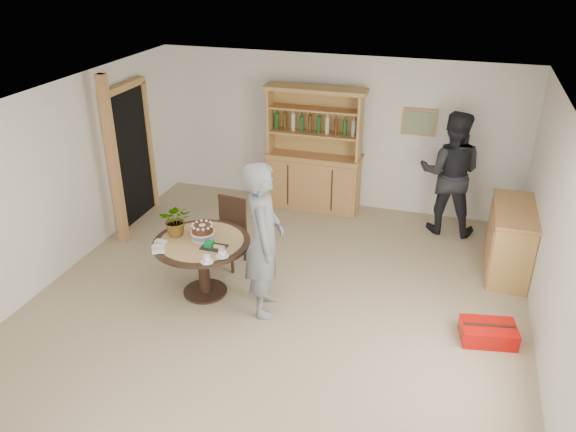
{
  "coord_description": "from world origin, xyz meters",
  "views": [
    {
      "loc": [
        1.84,
        -5.16,
        4.07
      ],
      "look_at": [
        0.03,
        0.7,
        1.05
      ],
      "focal_mm": 35.0,
      "sensor_mm": 36.0,
      "label": 1
    }
  ],
  "objects_px": {
    "hutch": "(314,168)",
    "adult_person": "(450,173)",
    "sideboard": "(510,240)",
    "dining_chair": "(229,227)",
    "red_suitcase": "(488,333)",
    "dining_table": "(202,251)",
    "teen_boy": "(264,240)"
  },
  "relations": [
    {
      "from": "sideboard",
      "to": "dining_table",
      "type": "height_order",
      "value": "sideboard"
    },
    {
      "from": "dining_table",
      "to": "adult_person",
      "type": "relative_size",
      "value": 0.63
    },
    {
      "from": "adult_person",
      "to": "red_suitcase",
      "type": "height_order",
      "value": "adult_person"
    },
    {
      "from": "sideboard",
      "to": "adult_person",
      "type": "height_order",
      "value": "adult_person"
    },
    {
      "from": "hutch",
      "to": "red_suitcase",
      "type": "xyz_separation_m",
      "value": [
        2.8,
        -2.87,
        -0.59
      ]
    },
    {
      "from": "hutch",
      "to": "adult_person",
      "type": "distance_m",
      "value": 2.19
    },
    {
      "from": "dining_chair",
      "to": "adult_person",
      "type": "bearing_deg",
      "value": 40.97
    },
    {
      "from": "sideboard",
      "to": "red_suitcase",
      "type": "xyz_separation_m",
      "value": [
        -0.24,
        -1.63,
        -0.37
      ]
    },
    {
      "from": "dining_chair",
      "to": "teen_boy",
      "type": "relative_size",
      "value": 0.49
    },
    {
      "from": "dining_table",
      "to": "teen_boy",
      "type": "height_order",
      "value": "teen_boy"
    },
    {
      "from": "dining_table",
      "to": "red_suitcase",
      "type": "bearing_deg",
      "value": 1.06
    },
    {
      "from": "red_suitcase",
      "to": "hutch",
      "type": "bearing_deg",
      "value": 123.97
    },
    {
      "from": "teen_boy",
      "to": "dining_chair",
      "type": "bearing_deg",
      "value": 24.8
    },
    {
      "from": "hutch",
      "to": "red_suitcase",
      "type": "relative_size",
      "value": 3.08
    },
    {
      "from": "hutch",
      "to": "teen_boy",
      "type": "distance_m",
      "value": 3.06
    },
    {
      "from": "dining_chair",
      "to": "adult_person",
      "type": "distance_m",
      "value": 3.4
    },
    {
      "from": "dining_table",
      "to": "red_suitcase",
      "type": "height_order",
      "value": "dining_table"
    },
    {
      "from": "sideboard",
      "to": "hutch",
      "type": "bearing_deg",
      "value": 157.79
    },
    {
      "from": "dining_table",
      "to": "teen_boy",
      "type": "xyz_separation_m",
      "value": [
        0.85,
        -0.1,
        0.35
      ]
    },
    {
      "from": "dining_table",
      "to": "adult_person",
      "type": "xyz_separation_m",
      "value": [
        2.81,
        2.7,
        0.34
      ]
    },
    {
      "from": "hutch",
      "to": "adult_person",
      "type": "bearing_deg",
      "value": -6.38
    },
    {
      "from": "hutch",
      "to": "sideboard",
      "type": "xyz_separation_m",
      "value": [
        3.04,
        -1.24,
        -0.22
      ]
    },
    {
      "from": "dining_table",
      "to": "red_suitcase",
      "type": "xyz_separation_m",
      "value": [
        3.46,
        0.06,
        -0.5
      ]
    },
    {
      "from": "sideboard",
      "to": "red_suitcase",
      "type": "distance_m",
      "value": 1.69
    },
    {
      "from": "hutch",
      "to": "sideboard",
      "type": "relative_size",
      "value": 1.62
    },
    {
      "from": "adult_person",
      "to": "dining_chair",
      "type": "bearing_deg",
      "value": 35.56
    },
    {
      "from": "hutch",
      "to": "adult_person",
      "type": "height_order",
      "value": "hutch"
    },
    {
      "from": "teen_boy",
      "to": "hutch",
      "type": "bearing_deg",
      "value": -13.67
    },
    {
      "from": "sideboard",
      "to": "adult_person",
      "type": "bearing_deg",
      "value": 131.4
    },
    {
      "from": "sideboard",
      "to": "teen_boy",
      "type": "bearing_deg",
      "value": -147.73
    },
    {
      "from": "sideboard",
      "to": "dining_table",
      "type": "distance_m",
      "value": 4.07
    },
    {
      "from": "sideboard",
      "to": "dining_chair",
      "type": "xyz_separation_m",
      "value": [
        -3.69,
        -0.87,
        0.06
      ]
    }
  ]
}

